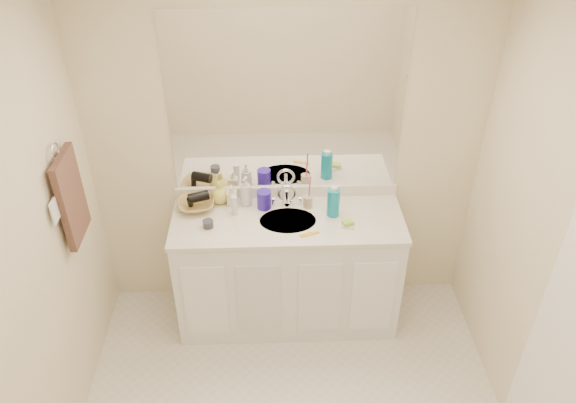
# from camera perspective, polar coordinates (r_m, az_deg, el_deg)

# --- Properties ---
(ceiling) EXTENTS (2.60, 2.60, 0.02)m
(ceiling) POSITION_cam_1_polar(r_m,az_deg,el_deg) (2.03, 1.07, 15.76)
(ceiling) COLOR white
(ceiling) RESTS_ON wall_back
(wall_back) EXTENTS (2.60, 0.02, 2.40)m
(wall_back) POSITION_cam_1_polar(r_m,az_deg,el_deg) (3.72, -0.19, 4.76)
(wall_back) COLOR beige
(wall_back) RESTS_ON floor
(wall_left) EXTENTS (0.02, 2.60, 2.40)m
(wall_left) POSITION_cam_1_polar(r_m,az_deg,el_deg) (2.93, -25.91, -9.08)
(wall_left) COLOR beige
(wall_left) RESTS_ON floor
(wall_right) EXTENTS (0.02, 2.60, 2.40)m
(wall_right) POSITION_cam_1_polar(r_m,az_deg,el_deg) (3.02, 26.50, -7.72)
(wall_right) COLOR beige
(wall_right) RESTS_ON floor
(vanity_cabinet) EXTENTS (1.50, 0.55, 0.85)m
(vanity_cabinet) POSITION_cam_1_polar(r_m,az_deg,el_deg) (3.95, -0.03, -7.04)
(vanity_cabinet) COLOR white
(vanity_cabinet) RESTS_ON floor
(countertop) EXTENTS (1.52, 0.57, 0.03)m
(countertop) POSITION_cam_1_polar(r_m,az_deg,el_deg) (3.67, -0.03, -1.92)
(countertop) COLOR silver
(countertop) RESTS_ON vanity_cabinet
(backsplash) EXTENTS (1.52, 0.03, 0.08)m
(backsplash) POSITION_cam_1_polar(r_m,az_deg,el_deg) (3.85, -0.17, 1.05)
(backsplash) COLOR white
(backsplash) RESTS_ON countertop
(sink_basin) EXTENTS (0.37, 0.37, 0.02)m
(sink_basin) POSITION_cam_1_polar(r_m,az_deg,el_deg) (3.65, -0.02, -2.07)
(sink_basin) COLOR beige
(sink_basin) RESTS_ON countertop
(faucet) EXTENTS (0.02, 0.02, 0.11)m
(faucet) POSITION_cam_1_polar(r_m,az_deg,el_deg) (3.76, -0.12, 0.39)
(faucet) COLOR silver
(faucet) RESTS_ON countertop
(mirror) EXTENTS (1.48, 0.01, 1.20)m
(mirror) POSITION_cam_1_polar(r_m,az_deg,el_deg) (3.55, -0.20, 9.76)
(mirror) COLOR white
(mirror) RESTS_ON wall_back
(blue_mug) EXTENTS (0.12, 0.12, 0.13)m
(blue_mug) POSITION_cam_1_polar(r_m,az_deg,el_deg) (3.73, -2.44, 0.20)
(blue_mug) COLOR #2C18A5
(blue_mug) RESTS_ON countertop
(tan_cup) EXTENTS (0.06, 0.06, 0.08)m
(tan_cup) POSITION_cam_1_polar(r_m,az_deg,el_deg) (3.75, 2.02, -0.02)
(tan_cup) COLOR #C7A88C
(tan_cup) RESTS_ON countertop
(toothbrush) EXTENTS (0.02, 0.04, 0.20)m
(toothbrush) POSITION_cam_1_polar(r_m,az_deg,el_deg) (3.69, 2.21, 1.36)
(toothbrush) COLOR #E43C5F
(toothbrush) RESTS_ON tan_cup
(mouthwash_bottle) EXTENTS (0.08, 0.08, 0.20)m
(mouthwash_bottle) POSITION_cam_1_polar(r_m,az_deg,el_deg) (3.65, 4.62, -0.08)
(mouthwash_bottle) COLOR #0D85A2
(mouthwash_bottle) RESTS_ON countertop
(soap_dish) EXTENTS (0.11, 0.09, 0.01)m
(soap_dish) POSITION_cam_1_polar(r_m,az_deg,el_deg) (3.62, 6.06, -2.39)
(soap_dish) COLOR silver
(soap_dish) RESTS_ON countertop
(green_soap) EXTENTS (0.08, 0.07, 0.02)m
(green_soap) POSITION_cam_1_polar(r_m,az_deg,el_deg) (3.61, 6.08, -2.15)
(green_soap) COLOR #93D032
(green_soap) RESTS_ON soap_dish
(orange_comb) EXTENTS (0.13, 0.07, 0.01)m
(orange_comb) POSITION_cam_1_polar(r_m,az_deg,el_deg) (3.53, 2.18, -3.34)
(orange_comb) COLOR gold
(orange_comb) RESTS_ON countertop
(dark_jar) EXTENTS (0.08, 0.08, 0.05)m
(dark_jar) POSITION_cam_1_polar(r_m,az_deg,el_deg) (3.61, -8.12, -2.26)
(dark_jar) COLOR #313137
(dark_jar) RESTS_ON countertop
(extra_white_bottle) EXTENTS (0.05, 0.05, 0.14)m
(extra_white_bottle) POSITION_cam_1_polar(r_m,az_deg,el_deg) (3.68, -5.47, -0.39)
(extra_white_bottle) COLOR silver
(extra_white_bottle) RESTS_ON countertop
(soap_bottle_white) EXTENTS (0.11, 0.11, 0.21)m
(soap_bottle_white) POSITION_cam_1_polar(r_m,az_deg,el_deg) (3.75, -4.31, 1.07)
(soap_bottle_white) COLOR silver
(soap_bottle_white) RESTS_ON countertop
(soap_bottle_cream) EXTENTS (0.07, 0.07, 0.15)m
(soap_bottle_cream) POSITION_cam_1_polar(r_m,az_deg,el_deg) (3.77, -5.73, 0.66)
(soap_bottle_cream) COLOR beige
(soap_bottle_cream) RESTS_ON countertop
(soap_bottle_yellow) EXTENTS (0.13, 0.13, 0.16)m
(soap_bottle_yellow) POSITION_cam_1_polar(r_m,az_deg,el_deg) (3.80, -6.96, 0.94)
(soap_bottle_yellow) COLOR #D0CA51
(soap_bottle_yellow) RESTS_ON countertop
(wicker_basket) EXTENTS (0.28, 0.28, 0.06)m
(wicker_basket) POSITION_cam_1_polar(r_m,az_deg,el_deg) (3.79, -9.30, -0.28)
(wicker_basket) COLOR #A58342
(wicker_basket) RESTS_ON countertop
(hair_dryer) EXTENTS (0.15, 0.11, 0.07)m
(hair_dryer) POSITION_cam_1_polar(r_m,az_deg,el_deg) (3.76, -9.08, 0.48)
(hair_dryer) COLOR black
(hair_dryer) RESTS_ON wicker_basket
(towel_ring) EXTENTS (0.01, 0.11, 0.11)m
(towel_ring) POSITION_cam_1_polar(r_m,az_deg,el_deg) (3.30, -22.57, 4.68)
(towel_ring) COLOR silver
(towel_ring) RESTS_ON wall_left
(hand_towel) EXTENTS (0.04, 0.32, 0.55)m
(hand_towel) POSITION_cam_1_polar(r_m,az_deg,el_deg) (3.44, -21.16, 0.38)
(hand_towel) COLOR #37241D
(hand_towel) RESTS_ON towel_ring
(switch_plate) EXTENTS (0.01, 0.08, 0.13)m
(switch_plate) POSITION_cam_1_polar(r_m,az_deg,el_deg) (3.27, -22.63, -0.89)
(switch_plate) COLOR white
(switch_plate) RESTS_ON wall_left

